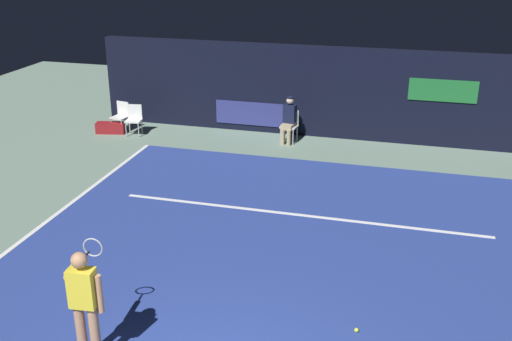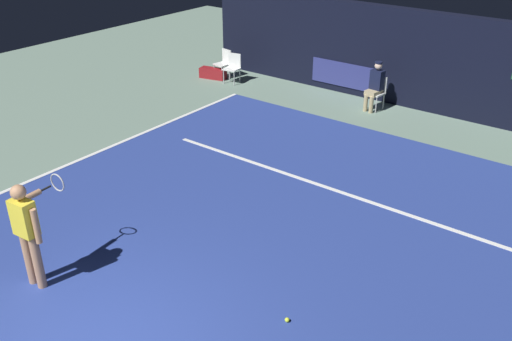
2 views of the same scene
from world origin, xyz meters
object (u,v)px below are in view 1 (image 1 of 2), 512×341
Objects in this scene: line_judge_on_chair at (289,119)px; equipment_bag at (111,128)px; courtside_chair_far at (134,118)px; tennis_ball at (356,330)px; courtside_chair_near at (121,115)px; tennis_player at (85,300)px.

line_judge_on_chair is 1.57× the size of equipment_bag.
equipment_bag is at bearing -174.69° from courtside_chair_far.
line_judge_on_chair is at bearing 108.89° from tennis_ball.
courtside_chair_near is at bearing 134.57° from tennis_ball.
equipment_bag is at bearing 116.30° from tennis_player.
line_judge_on_chair is 1.50× the size of courtside_chair_far.
equipment_bag is at bearing 136.39° from tennis_ball.
courtside_chair_near is 0.49m from equipment_bag.
courtside_chair_far is at bearing -7.19° from equipment_bag.
courtside_chair_near is at bearing 36.98° from equipment_bag.
tennis_ball is (7.36, -7.80, -0.46)m from courtside_chair_far.
courtside_chair_far is 10.73m from tennis_ball.
courtside_chair_near is (-4.37, 9.58, -0.49)m from tennis_player.
equipment_bag is (-0.23, -0.27, -0.34)m from courtside_chair_near.
tennis_ball is 11.20m from equipment_bag.
line_judge_on_chair reaches higher than tennis_ball.
line_judge_on_chair is at bearing 3.05° from courtside_chair_near.
tennis_player is 10.15m from courtside_chair_far.
courtside_chair_far is at bearing -174.08° from line_judge_on_chair.
line_judge_on_chair is (0.68, 9.85, -0.30)m from tennis_player.
tennis_ball is (7.88, -8.00, -0.46)m from courtside_chair_near.
tennis_ball is (2.83, -8.27, -0.64)m from line_judge_on_chair.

